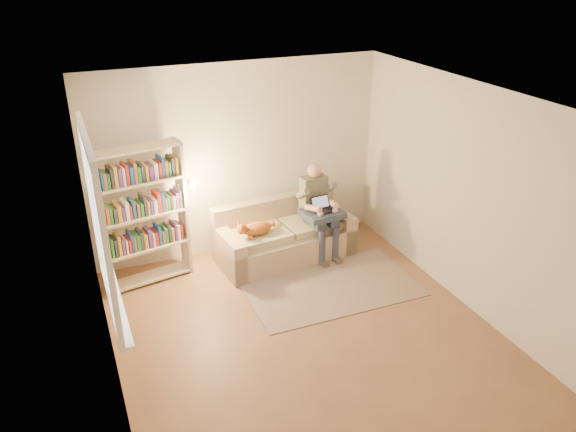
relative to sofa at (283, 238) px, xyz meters
name	(u,v)px	position (x,y,z in m)	size (l,w,h in m)	color
floor	(307,335)	(-0.44, -1.74, -0.28)	(4.50, 4.50, 0.00)	brown
ceiling	(311,102)	(-0.44, -1.74, 2.32)	(4.00, 4.50, 0.02)	white
wall_left	(102,270)	(-2.44, -1.74, 1.02)	(0.02, 4.50, 2.60)	silver
wall_right	(469,199)	(1.56, -1.74, 1.02)	(0.02, 4.50, 2.60)	silver
wall_back	(238,160)	(-0.44, 0.51, 1.02)	(4.00, 0.02, 2.60)	silver
wall_front	(449,369)	(-0.44, -3.99, 1.02)	(4.00, 0.02, 2.60)	silver
window	(105,251)	(-2.39, -1.54, 1.09)	(0.12, 1.52, 1.69)	white
sofa	(283,238)	(0.00, 0.00, 0.00)	(1.90, 0.99, 0.78)	tan
person	(318,205)	(0.46, -0.10, 0.45)	(0.40, 0.59, 1.29)	slate
cat	(257,228)	(-0.43, -0.16, 0.31)	(0.59, 0.25, 0.22)	orange
blanket	(319,214)	(0.42, -0.22, 0.38)	(0.52, 0.43, 0.08)	#2D394E
laptop	(318,208)	(0.42, -0.21, 0.47)	(0.28, 0.26, 0.22)	black
bookshelf	(143,210)	(-1.81, 0.08, 0.71)	(1.22, 0.46, 1.80)	beige
rug	(331,287)	(0.24, -0.98, -0.28)	(2.13, 1.26, 0.01)	gray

